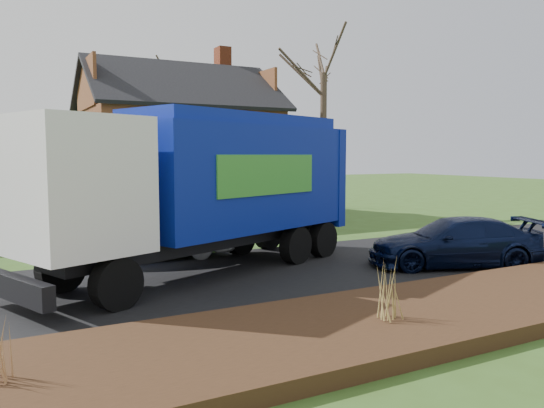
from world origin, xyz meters
name	(u,v)px	position (x,y,z in m)	size (l,w,h in m)	color
ground	(267,273)	(0.00, 0.00, 0.00)	(120.00, 120.00, 0.00)	#34501A
road	(267,273)	(0.00, 0.00, 0.01)	(80.00, 7.00, 0.02)	black
mulch_verge	(394,320)	(0.00, -5.30, 0.15)	(80.00, 3.50, 0.30)	black
main_house	(169,141)	(1.49, 13.91, 4.03)	(12.95, 8.95, 9.26)	beige
garbage_truck	(209,181)	(-1.36, 0.85, 2.57)	(10.68, 6.51, 4.46)	black
silver_sedan	(149,233)	(-2.37, 3.51, 0.84)	(1.78, 5.11, 1.68)	#B4B8BD
navy_wagon	(454,242)	(5.30, -1.80, 0.73)	(2.04, 5.01, 1.45)	black
tree_front_east	(324,49)	(9.00, 10.83, 8.83)	(3.91, 3.91, 10.86)	#453629
tree_back	(175,73)	(4.37, 21.75, 8.74)	(3.31, 3.31, 10.48)	#392E22
grass_clump_mid	(390,291)	(-0.37, -5.60, 0.82)	(0.37, 0.31, 1.04)	#9C8445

